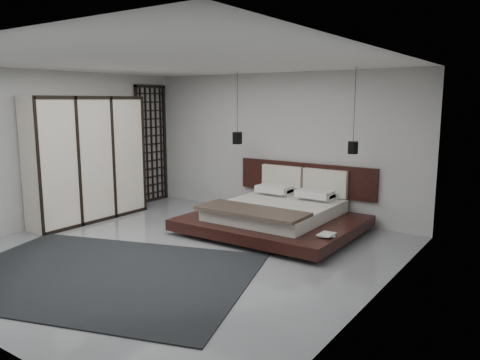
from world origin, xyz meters
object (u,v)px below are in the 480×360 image
Objects in this scene: lattice_screen at (152,144)px; bed at (277,214)px; wardrobe at (87,159)px; rug at (102,274)px; pendant_left at (237,138)px; pendant_right at (353,147)px.

lattice_screen is 3.76m from bed.
wardrobe is 3.30m from rug.
bed is 0.73× the size of rug.
lattice_screen is 1.95m from wardrobe.
lattice_screen is 2.43m from pendant_left.
wardrobe is (0.25, -1.93, -0.13)m from lattice_screen.
pendant_right is at bearing 61.34° from rug.
rug is at bearing -53.29° from lattice_screen.
wardrobe is at bearing -82.58° from lattice_screen.
pendant_right is 0.36× the size of rug.
pendant_left is (2.41, -0.09, 0.25)m from lattice_screen.
rug is (2.77, -3.71, -1.29)m from lattice_screen.
pendant_left reaches higher than rug.
pendant_right is at bearing -0.00° from pendant_left.
bed is 3.71m from wardrobe.
pendant_left is at bearing 158.75° from bed.
pendant_right is at bearing 22.27° from wardrobe.
lattice_screen is at bearing 126.71° from rug.
pendant_right is (1.17, 0.45, 1.21)m from bed.
pendant_left reaches higher than lattice_screen.
wardrobe reaches higher than bed.
lattice_screen is at bearing 97.42° from wardrobe.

